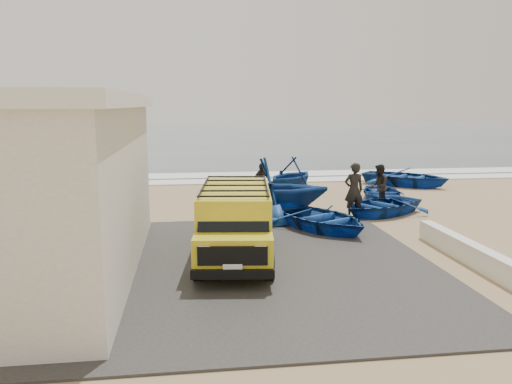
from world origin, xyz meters
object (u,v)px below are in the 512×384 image
boat_mid_right (381,194)px  fisherman_middle (379,186)px  boat_mid_left (271,188)px  boat_far_right (405,177)px  van (235,220)px  boat_near_left (320,218)px  parapet (481,258)px  fisherman_front (354,190)px  boat_far_left (291,176)px  fisherman_back (261,181)px  boat_near_right (381,205)px

boat_mid_right → fisherman_middle: bearing=-102.9°
boat_mid_left → boat_far_right: (7.89, 6.11, -0.65)m
van → boat_near_left: bearing=48.7°
parapet → boat_far_right: bearing=73.9°
boat_near_left → fisherman_front: 2.45m
boat_near_left → boat_mid_left: boat_mid_left is taller
van → boat_far_right: (9.63, 10.96, -0.63)m
boat_mid_right → fisherman_front: fisherman_front is taller
parapet → fisherman_middle: 7.49m
boat_mid_left → boat_mid_right: bearing=-58.9°
boat_far_left → fisherman_back: (-1.51, -1.00, -0.07)m
boat_far_left → fisherman_front: fisherman_front is taller
van → boat_near_right: bearing=45.2°
boat_near_right → boat_far_right: bearing=119.6°
boat_near_left → fisherman_front: fisherman_front is taller
boat_mid_right → boat_far_left: 4.14m
fisherman_front → fisherman_middle: bearing=-141.3°
boat_far_right → boat_near_left: bearing=-176.7°
parapet → fisherman_back: size_ratio=3.81×
parapet → boat_near_left: size_ratio=1.57×
boat_far_right → boat_near_right: bearing=-168.8°
boat_far_left → boat_mid_left: bearing=-69.5°
fisherman_front → boat_mid_right: bearing=-133.2°
boat_mid_right → boat_far_left: boat_far_left is taller
boat_mid_right → boat_far_right: 4.77m
boat_far_left → boat_mid_right: bearing=7.2°
boat_near_right → boat_far_left: 5.31m
boat_mid_right → fisherman_back: fisherman_back is taller
boat_far_left → fisherman_front: bearing=-34.4°
boat_near_left → boat_mid_right: 5.77m
fisherman_front → boat_near_right: bearing=-171.7°
boat_far_right → fisherman_front: 8.19m
fisherman_middle → fisherman_front: bearing=-27.1°
fisherman_front → parapet: bearing=97.2°
fisherman_front → fisherman_back: size_ratio=1.27×
van → boat_mid_left: boat_mid_left is taller
parapet → van: 6.26m
boat_near_left → fisherman_middle: bearing=16.8°
fisherman_front → boat_far_left: bearing=-79.8°
van → boat_near_left: van is taller
boat_mid_left → fisherman_back: bearing=4.6°
boat_mid_left → fisherman_back: 3.53m
fisherman_front → fisherman_middle: (1.50, 1.42, -0.12)m
fisherman_back → fisherman_middle: bearing=-67.6°
boat_mid_left → boat_far_left: 4.82m
boat_mid_left → parapet: bearing=-139.4°
boat_near_left → fisherman_back: size_ratio=2.43×
parapet → van: (-5.99, 1.61, 0.79)m
parapet → boat_far_left: size_ratio=1.84×
fisherman_back → fisherman_front: bearing=-91.9°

